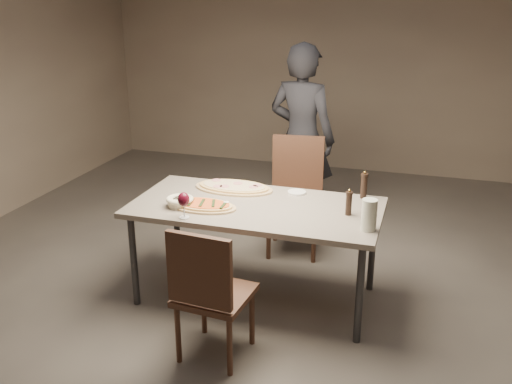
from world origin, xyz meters
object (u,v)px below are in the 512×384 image
(chair_far, at_px, (296,188))
(dining_table, at_px, (256,212))
(ham_pizza, at_px, (234,187))
(chair_near, at_px, (209,289))
(bread_basket, at_px, (180,201))
(diner, at_px, (302,139))
(carafe, at_px, (369,215))
(zucchini_pizza, at_px, (202,205))
(pepper_mill_left, at_px, (349,203))

(chair_far, bearing_deg, dining_table, 78.88)
(ham_pizza, bearing_deg, chair_near, -87.52)
(dining_table, bearing_deg, chair_far, 85.79)
(ham_pizza, distance_m, chair_near, 1.18)
(bread_basket, relative_size, diner, 0.11)
(chair_far, height_order, diner, diner)
(ham_pizza, bearing_deg, bread_basket, -126.49)
(ham_pizza, xyz_separation_m, diner, (0.27, 1.16, 0.13))
(diner, bearing_deg, dining_table, 101.68)
(carafe, bearing_deg, chair_far, 122.93)
(zucchini_pizza, distance_m, diner, 1.64)
(bread_basket, relative_size, chair_far, 0.20)
(chair_far, bearing_deg, bread_basket, 56.22)
(bread_basket, relative_size, pepper_mill_left, 1.05)
(chair_near, bearing_deg, ham_pizza, 106.28)
(ham_pizza, relative_size, diner, 0.35)
(ham_pizza, height_order, chair_near, chair_near)
(pepper_mill_left, relative_size, chair_near, 0.21)
(chair_near, bearing_deg, chair_far, 91.27)
(diner, bearing_deg, pepper_mill_left, 126.76)
(dining_table, relative_size, ham_pizza, 2.89)
(chair_far, relative_size, diner, 0.56)
(zucchini_pizza, xyz_separation_m, chair_far, (0.43, 1.12, -0.20))
(bread_basket, height_order, chair_near, chair_near)
(carafe, distance_m, chair_far, 1.43)
(zucchini_pizza, bearing_deg, chair_far, 46.95)
(carafe, bearing_deg, zucchini_pizza, 177.42)
(bread_basket, height_order, pepper_mill_left, pepper_mill_left)
(zucchini_pizza, distance_m, chair_near, 0.80)
(dining_table, bearing_deg, zucchini_pizza, -156.07)
(pepper_mill_left, distance_m, chair_far, 1.16)
(chair_near, distance_m, diner, 2.31)
(dining_table, relative_size, pepper_mill_left, 9.61)
(ham_pizza, relative_size, bread_basket, 3.17)
(pepper_mill_left, xyz_separation_m, diner, (-0.66, 1.43, 0.06))
(bread_basket, distance_m, chair_far, 1.31)
(chair_near, bearing_deg, dining_table, 92.11)
(ham_pizza, height_order, pepper_mill_left, pepper_mill_left)
(dining_table, height_order, diner, diner)
(dining_table, xyz_separation_m, zucchini_pizza, (-0.35, -0.16, 0.07))
(zucchini_pizza, xyz_separation_m, pepper_mill_left, (1.02, 0.17, 0.07))
(chair_far, bearing_deg, carafe, 116.02)
(ham_pizza, height_order, diner, diner)
(dining_table, distance_m, bread_basket, 0.56)
(bread_basket, bearing_deg, chair_near, -54.07)
(ham_pizza, height_order, chair_far, chair_far)
(pepper_mill_left, bearing_deg, chair_near, -129.52)
(carafe, height_order, diner, diner)
(chair_near, relative_size, diner, 0.51)
(zucchini_pizza, relative_size, bread_basket, 2.57)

